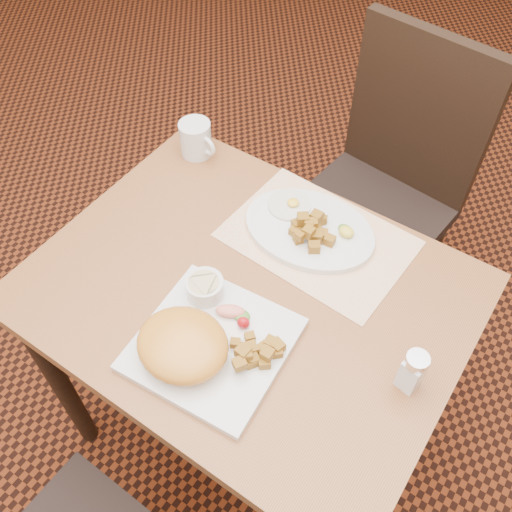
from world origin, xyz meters
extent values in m
plane|color=black|center=(0.00, 0.00, 0.00)|extent=(8.00, 8.00, 0.00)
cube|color=#97592E|center=(0.00, 0.00, 0.73)|extent=(0.90, 0.70, 0.03)
cylinder|color=black|center=(-0.40, -0.30, 0.36)|extent=(0.05, 0.05, 0.71)
cylinder|color=black|center=(-0.40, 0.30, 0.36)|extent=(0.05, 0.05, 0.71)
cylinder|color=black|center=(0.40, 0.30, 0.36)|extent=(0.05, 0.05, 0.71)
cylinder|color=black|center=(-0.15, -0.45, 0.21)|extent=(0.04, 0.04, 0.42)
cube|color=black|center=(0.02, 0.59, 0.45)|extent=(0.46, 0.46, 0.05)
cylinder|color=black|center=(0.22, 0.75, 0.21)|extent=(0.04, 0.04, 0.42)
cylinder|color=black|center=(0.18, 0.40, 0.21)|extent=(0.04, 0.04, 0.42)
cylinder|color=black|center=(-0.14, 0.79, 0.21)|extent=(0.04, 0.04, 0.42)
cylinder|color=black|center=(-0.17, 0.43, 0.21)|extent=(0.04, 0.04, 0.42)
cube|color=black|center=(0.04, 0.79, 0.72)|extent=(0.42, 0.08, 0.50)
cube|color=white|center=(0.05, 0.20, 0.75)|extent=(0.42, 0.30, 0.00)
cube|color=silver|center=(0.02, -0.15, 0.76)|extent=(0.30, 0.30, 0.02)
ellipsoid|color=orange|center=(-0.01, -0.20, 0.80)|extent=(0.18, 0.16, 0.07)
ellipsoid|color=orange|center=(0.02, -0.22, 0.78)|extent=(0.07, 0.06, 0.02)
ellipsoid|color=orange|center=(-0.07, -0.17, 0.78)|extent=(0.07, 0.06, 0.02)
cylinder|color=silver|center=(-0.06, -0.07, 0.79)|extent=(0.08, 0.08, 0.04)
cylinder|color=beige|center=(-0.06, -0.07, 0.81)|extent=(0.06, 0.06, 0.01)
ellipsoid|color=#387223|center=(0.04, -0.07, 0.77)|extent=(0.04, 0.03, 0.01)
ellipsoid|color=red|center=(0.05, -0.09, 0.78)|extent=(0.03, 0.03, 0.03)
ellipsoid|color=#F28C72|center=(0.01, -0.08, 0.78)|extent=(0.07, 0.05, 0.02)
cylinder|color=white|center=(-0.05, 0.24, 0.77)|extent=(0.10, 0.10, 0.01)
ellipsoid|color=yellow|center=(-0.04, 0.24, 0.78)|extent=(0.03, 0.03, 0.01)
ellipsoid|color=#387223|center=(0.10, 0.24, 0.78)|extent=(0.05, 0.04, 0.01)
ellipsoid|color=yellow|center=(0.11, 0.23, 0.78)|extent=(0.04, 0.04, 0.02)
cube|color=white|center=(0.37, -0.01, 0.79)|extent=(0.04, 0.04, 0.08)
cylinder|color=silver|center=(0.37, -0.01, 0.84)|extent=(0.05, 0.05, 0.02)
cylinder|color=silver|center=(-0.35, 0.28, 0.80)|extent=(0.08, 0.08, 0.09)
torus|color=silver|center=(-0.31, 0.27, 0.80)|extent=(0.05, 0.02, 0.05)
cube|color=#A26D1A|center=(0.06, -0.13, 0.77)|extent=(0.02, 0.02, 0.02)
cube|color=#A26D1A|center=(0.10, -0.15, 0.78)|extent=(0.02, 0.02, 0.02)
cube|color=#A26D1A|center=(0.14, -0.10, 0.77)|extent=(0.03, 0.03, 0.02)
cube|color=#A26D1A|center=(0.12, -0.10, 0.78)|extent=(0.03, 0.02, 0.02)
cube|color=#A26D1A|center=(0.10, -0.15, 0.79)|extent=(0.03, 0.03, 0.02)
cube|color=#A26D1A|center=(0.09, -0.15, 0.80)|extent=(0.03, 0.03, 0.02)
cube|color=#A26D1A|center=(0.11, -0.15, 0.78)|extent=(0.03, 0.03, 0.02)
cube|color=#A26D1A|center=(0.12, -0.12, 0.77)|extent=(0.03, 0.03, 0.02)
cube|color=#A26D1A|center=(0.10, -0.17, 0.79)|extent=(0.03, 0.03, 0.02)
cube|color=#A26D1A|center=(0.13, -0.13, 0.79)|extent=(0.02, 0.02, 0.02)
cube|color=#A26D1A|center=(0.11, -0.14, 0.78)|extent=(0.03, 0.03, 0.02)
cube|color=#A26D1A|center=(0.11, -0.15, 0.78)|extent=(0.03, 0.03, 0.02)
cube|color=#A26D1A|center=(0.14, -0.14, 0.78)|extent=(0.03, 0.03, 0.02)
cube|color=#A26D1A|center=(0.10, -0.13, 0.78)|extent=(0.03, 0.03, 0.03)
cube|color=#A26D1A|center=(0.14, -0.09, 0.78)|extent=(0.03, 0.03, 0.02)
cube|color=#A26D1A|center=(0.08, -0.11, 0.78)|extent=(0.03, 0.03, 0.02)
cube|color=#A26D1A|center=(0.12, -0.11, 0.78)|extent=(0.03, 0.03, 0.02)
cube|color=#A26D1A|center=(0.13, -0.14, 0.78)|extent=(0.03, 0.03, 0.02)
cube|color=#A26D1A|center=(0.05, 0.20, 0.78)|extent=(0.03, 0.03, 0.02)
cube|color=#A26D1A|center=(0.00, 0.19, 0.78)|extent=(0.03, 0.03, 0.02)
cube|color=#A26D1A|center=(0.05, 0.20, 0.78)|extent=(0.03, 0.03, 0.02)
cube|color=#A26D1A|center=(0.06, 0.18, 0.78)|extent=(0.03, 0.04, 0.03)
cube|color=#A26D1A|center=(0.04, 0.17, 0.80)|extent=(0.02, 0.02, 0.02)
cube|color=#A26D1A|center=(0.04, 0.24, 0.78)|extent=(0.02, 0.02, 0.01)
cube|color=#A26D1A|center=(0.01, 0.17, 0.78)|extent=(0.02, 0.02, 0.02)
cube|color=#A26D1A|center=(0.04, 0.19, 0.80)|extent=(0.02, 0.02, 0.02)
cube|color=#A26D1A|center=(0.04, 0.20, 0.80)|extent=(0.03, 0.03, 0.02)
cube|color=#A26D1A|center=(0.03, 0.23, 0.78)|extent=(0.03, 0.02, 0.02)
cube|color=#A26D1A|center=(0.07, 0.20, 0.78)|extent=(0.03, 0.03, 0.02)
cube|color=#A26D1A|center=(0.03, 0.15, 0.80)|extent=(0.02, 0.02, 0.02)
cube|color=#A26D1A|center=(0.01, 0.20, 0.80)|extent=(0.04, 0.03, 0.02)
cube|color=#A26D1A|center=(0.04, 0.23, 0.78)|extent=(0.03, 0.03, 0.02)
cube|color=#A26D1A|center=(0.03, 0.16, 0.78)|extent=(0.03, 0.03, 0.02)
cube|color=#A26D1A|center=(0.07, 0.15, 0.78)|extent=(0.03, 0.03, 0.02)
cube|color=#A26D1A|center=(0.04, 0.22, 0.80)|extent=(0.02, 0.02, 0.02)
cube|color=#A26D1A|center=(0.05, 0.19, 0.78)|extent=(0.03, 0.03, 0.02)
cube|color=#A26D1A|center=(0.01, 0.18, 0.78)|extent=(0.02, 0.02, 0.02)
cube|color=#A26D1A|center=(0.09, 0.19, 0.78)|extent=(0.02, 0.02, 0.02)
camera|label=1|loc=(0.41, -0.57, 1.73)|focal=40.00mm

